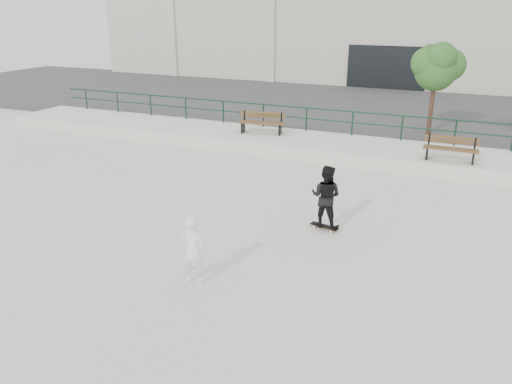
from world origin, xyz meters
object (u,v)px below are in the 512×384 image
at_px(tree, 437,65).
at_px(seated_skater, 193,250).
at_px(bench_left, 262,123).
at_px(skateboard, 324,226).
at_px(standing_skater, 326,196).
at_px(bench_right, 451,149).

relative_size(tree, seated_skater, 2.42).
relative_size(bench_left, skateboard, 2.48).
xyz_separation_m(tree, skateboard, (-1.61, -9.99, -3.26)).
bearing_deg(standing_skater, bench_right, -109.80).
height_order(bench_left, skateboard, bench_left).
bearing_deg(bench_right, standing_skater, -114.17).
bearing_deg(bench_left, skateboard, -67.03).
height_order(skateboard, standing_skater, standing_skater).
xyz_separation_m(standing_skater, seated_skater, (-1.79, -3.75, -0.16)).
height_order(tree, standing_skater, tree).
distance_m(bench_right, seated_skater, 10.94).
height_order(bench_right, standing_skater, standing_skater).
height_order(bench_right, seated_skater, seated_skater).
bearing_deg(skateboard, tree, 93.03).
bearing_deg(bench_right, tree, 104.81).
distance_m(tree, skateboard, 10.63).
height_order(tree, seated_skater, tree).
xyz_separation_m(bench_left, bench_right, (7.59, -1.05, -0.03)).
xyz_separation_m(bench_right, skateboard, (-2.67, -6.23, -0.84)).
height_order(bench_left, tree, tree).
bearing_deg(bench_left, bench_right, -18.93).
height_order(standing_skater, seated_skater, standing_skater).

